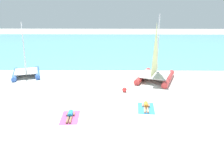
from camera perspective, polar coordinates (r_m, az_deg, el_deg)
ground_plane at (r=24.20m, az=0.19°, el=0.61°), size 120.00×120.00×0.00m
ocean_water at (r=44.54m, az=0.51°, el=7.67°), size 120.00×40.00×0.05m
sailboat_blue at (r=24.27m, az=-21.06°, el=1.52°), size 3.85×4.73×5.33m
sailboat_red at (r=21.52m, az=10.98°, el=0.88°), size 4.45×5.43×6.10m
towel_left at (r=14.38m, az=-10.61°, el=-10.67°), size 1.23×1.97×0.01m
sunbather_left at (r=14.39m, az=-10.60°, el=-10.10°), size 0.57×1.57×0.30m
towel_right at (r=15.56m, az=8.64°, el=-8.45°), size 1.26×1.99×0.01m
sunbather_right at (r=15.57m, az=8.64°, el=-7.93°), size 0.58×1.57×0.30m
beach_ball at (r=18.32m, az=3.18°, el=-3.85°), size 0.39×0.39×0.39m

